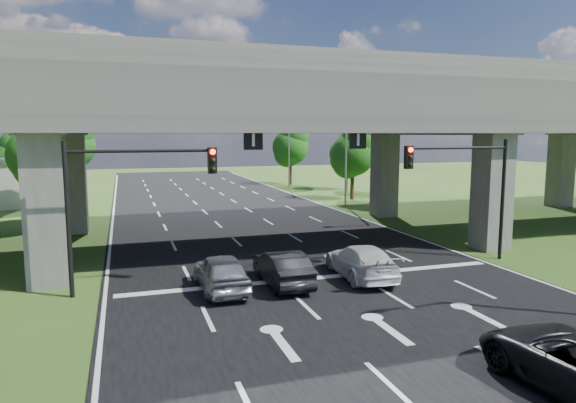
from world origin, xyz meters
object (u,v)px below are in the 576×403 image
streetlight_far (342,139)px  car_white (361,261)px  signal_left (127,188)px  car_dark (282,268)px  signal_right (467,177)px  car_silver (221,272)px  streetlight_beyond (286,137)px

streetlight_far → car_white: streetlight_far is taller
signal_left → car_dark: (6.02, -0.94, -3.44)m
signal_left → signal_right: bearing=0.0°
signal_left → streetlight_far: 26.95m
streetlight_far → car_silver: bearing=-124.5°
car_silver → car_dark: 2.56m
streetlight_beyond → car_white: (-8.30, -37.00, -5.11)m
car_silver → signal_right: bearing=-176.1°
streetlight_beyond → car_silver: bearing=-111.3°
signal_right → car_dark: bearing=-174.4°
car_silver → car_dark: (2.56, 0.00, -0.03)m
streetlight_far → car_white: (-8.30, -21.00, -5.11)m
streetlight_beyond → car_white: streetlight_beyond is taller
signal_left → car_white: size_ratio=1.22×
streetlight_beyond → car_dark: streetlight_beyond is taller
signal_right → car_silver: signal_right is taller
streetlight_far → car_silver: streetlight_far is taller
signal_right → signal_left: size_ratio=1.00×
signal_right → car_white: bearing=-171.1°
car_silver → car_white: size_ratio=0.89×
streetlight_beyond → car_silver: 40.05m
signal_left → car_white: signal_left is taller
streetlight_beyond → car_dark: size_ratio=2.31×
streetlight_far → signal_left: bearing=-131.8°
car_dark → car_white: 3.60m
signal_left → streetlight_beyond: size_ratio=0.60×
streetlight_far → car_dark: size_ratio=2.31×
signal_right → signal_left: 15.65m
car_dark → streetlight_beyond: bearing=-107.8°
signal_left → streetlight_far: (17.92, 20.06, 1.66)m
streetlight_far → car_white: size_ratio=2.04×
signal_left → car_silver: signal_left is taller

